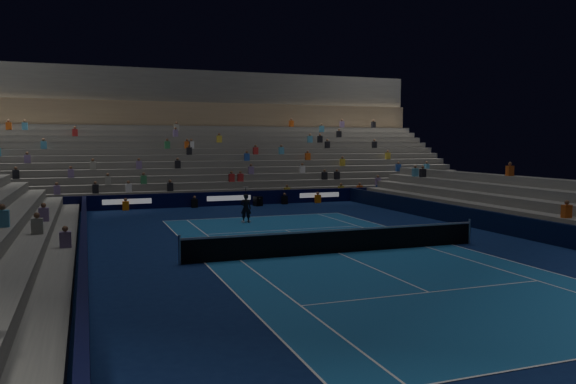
# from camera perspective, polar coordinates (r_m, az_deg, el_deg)

# --- Properties ---
(ground) EXTENTS (90.00, 90.00, 0.00)m
(ground) POSITION_cam_1_polar(r_m,az_deg,el_deg) (22.95, 5.13, -6.21)
(ground) COLOR #0C1C4A
(ground) RESTS_ON ground
(court_surface) EXTENTS (10.97, 23.77, 0.01)m
(court_surface) POSITION_cam_1_polar(r_m,az_deg,el_deg) (22.95, 5.13, -6.20)
(court_surface) COLOR #1A5793
(court_surface) RESTS_ON ground
(sponsor_barrier_far) EXTENTS (44.00, 0.25, 1.00)m
(sponsor_barrier_far) POSITION_cam_1_polar(r_m,az_deg,el_deg) (40.24, -6.07, -0.67)
(sponsor_barrier_far) COLOR black
(sponsor_barrier_far) RESTS_ON ground
(sponsor_barrier_east) EXTENTS (0.25, 37.00, 1.00)m
(sponsor_barrier_east) POSITION_cam_1_polar(r_m,az_deg,el_deg) (28.31, 23.26, -3.44)
(sponsor_barrier_east) COLOR black
(sponsor_barrier_east) RESTS_ON ground
(sponsor_barrier_west) EXTENTS (0.25, 37.00, 1.00)m
(sponsor_barrier_west) POSITION_cam_1_polar(r_m,az_deg,el_deg) (20.77, -20.06, -6.29)
(sponsor_barrier_west) COLOR black
(sponsor_barrier_west) RESTS_ON ground
(grandstand_main) EXTENTS (44.00, 15.20, 11.20)m
(grandstand_main) POSITION_cam_1_polar(r_m,az_deg,el_deg) (49.23, -8.72, 3.69)
(grandstand_main) COLOR #61615D
(grandstand_main) RESTS_ON ground
(tennis_net) EXTENTS (12.90, 0.10, 1.10)m
(tennis_net) POSITION_cam_1_polar(r_m,az_deg,el_deg) (22.85, 5.14, -4.97)
(tennis_net) COLOR #B2B2B7
(tennis_net) RESTS_ON ground
(tennis_player) EXTENTS (0.70, 0.59, 1.63)m
(tennis_player) POSITION_cam_1_polar(r_m,az_deg,el_deg) (31.51, -4.31, -1.65)
(tennis_player) COLOR black
(tennis_player) RESTS_ON ground
(broadcast_camera) EXTENTS (0.60, 1.01, 0.67)m
(broadcast_camera) POSITION_cam_1_polar(r_m,az_deg,el_deg) (39.86, -3.08, -0.93)
(broadcast_camera) COLOR black
(broadcast_camera) RESTS_ON ground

